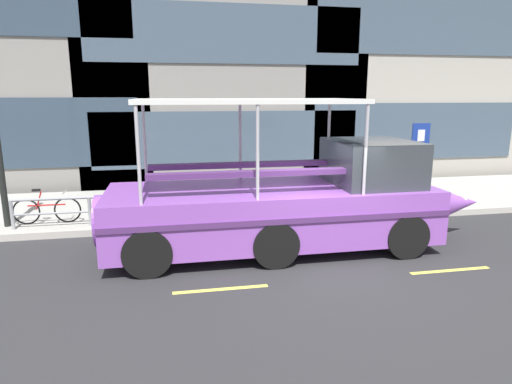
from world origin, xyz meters
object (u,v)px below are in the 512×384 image
(leaned_bicycle, at_px, (47,210))
(duck_tour_boat, at_px, (294,202))
(parking_sign, at_px, (419,149))
(pedestrian_near_bow, at_px, (374,174))

(leaned_bicycle, height_order, duck_tour_boat, duck_tour_boat)
(parking_sign, xyz_separation_m, pedestrian_near_bow, (-1.28, 0.40, -0.81))
(leaned_bicycle, relative_size, pedestrian_near_bow, 1.15)
(leaned_bicycle, distance_m, duck_tour_boat, 6.68)
(parking_sign, distance_m, leaned_bicycle, 11.12)
(parking_sign, bearing_deg, duck_tour_boat, -149.58)
(leaned_bicycle, bearing_deg, duck_tour_boat, -22.73)
(parking_sign, bearing_deg, leaned_bicycle, -178.43)
(parking_sign, height_order, duck_tour_boat, duck_tour_boat)
(parking_sign, relative_size, pedestrian_near_bow, 1.68)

